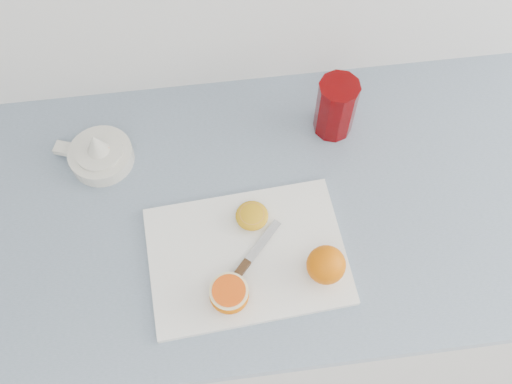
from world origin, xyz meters
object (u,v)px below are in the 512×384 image
at_px(half_orange, 229,294).
at_px(citrus_juicer, 100,154).
at_px(red_tumbler, 335,109).
at_px(counter, 237,282).
at_px(cutting_board, 247,256).

height_order(half_orange, citrus_juicer, citrus_juicer).
height_order(half_orange, red_tumbler, red_tumbler).
bearing_deg(half_orange, counter, 83.69).
xyz_separation_m(cutting_board, citrus_juicer, (-0.26, 0.24, 0.02)).
xyz_separation_m(counter, half_orange, (-0.02, -0.19, 0.48)).
bearing_deg(half_orange, cutting_board, 62.98).
xyz_separation_m(half_orange, red_tumbler, (0.25, 0.34, 0.03)).
xyz_separation_m(cutting_board, half_orange, (-0.04, -0.08, 0.03)).
distance_m(half_orange, citrus_juicer, 0.39).
bearing_deg(counter, red_tumbler, 33.84).
height_order(cutting_board, red_tumbler, red_tumbler).
relative_size(half_orange, red_tumbler, 0.52).
xyz_separation_m(counter, red_tumbler, (0.23, 0.15, 0.50)).
bearing_deg(half_orange, citrus_juicer, 124.81).
distance_m(counter, citrus_juicer, 0.54).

